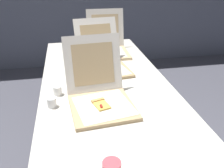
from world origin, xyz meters
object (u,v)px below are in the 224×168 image
at_px(pizza_box_middle, 103,63).
at_px(pizza_box_back, 108,47).
at_px(table, 105,88).
at_px(pizza_box_front, 100,97).
at_px(napkin_pile, 182,162).
at_px(cup_white_far, 70,62).
at_px(cup_white_mid, 72,79).
at_px(cup_white_near_left, 52,102).
at_px(cup_white_near_center, 58,91).

relative_size(pizza_box_middle, pizza_box_back, 1.20).
distance_m(table, pizza_box_back, 0.66).
height_order(pizza_box_front, napkin_pile, pizza_box_front).
xyz_separation_m(pizza_box_front, cup_white_far, (-0.16, 0.68, -0.02)).
distance_m(pizza_box_middle, cup_white_far, 0.30).
relative_size(cup_white_far, cup_white_mid, 1.00).
distance_m(table, cup_white_near_left, 0.47).
bearing_deg(table, pizza_box_back, 78.38).
bearing_deg(cup_white_mid, cup_white_near_left, -113.74).
bearing_deg(pizza_box_middle, pizza_box_front, -107.81).
distance_m(table, napkin_pile, 0.88).
bearing_deg(pizza_box_front, cup_white_far, 98.67).
bearing_deg(napkin_pile, pizza_box_middle, 98.99).
relative_size(pizza_box_middle, cup_white_near_center, 9.22).
relative_size(table, pizza_box_front, 4.18).
bearing_deg(napkin_pile, pizza_box_back, 92.64).
bearing_deg(napkin_pile, cup_white_near_left, 134.67).
height_order(cup_white_near_left, cup_white_mid, same).
bearing_deg(cup_white_far, pizza_box_front, -76.53).
distance_m(table, cup_white_far, 0.45).
distance_m(pizza_box_back, cup_white_far, 0.46).
bearing_deg(pizza_box_middle, table, -102.88).
relative_size(table, pizza_box_back, 4.64).
distance_m(cup_white_near_center, cup_white_near_left, 0.15).
distance_m(cup_white_far, cup_white_near_left, 0.66).
distance_m(pizza_box_front, pizza_box_back, 0.97).
xyz_separation_m(table, pizza_box_front, (-0.08, -0.31, 0.10)).
bearing_deg(cup_white_near_center, napkin_pile, -53.41).
height_order(cup_white_far, cup_white_near_left, same).
height_order(pizza_box_front, cup_white_mid, pizza_box_front).
bearing_deg(napkin_pile, cup_white_far, 109.83).
height_order(pizza_box_back, cup_white_mid, pizza_box_back).
bearing_deg(cup_white_mid, pizza_box_middle, 39.84).
height_order(cup_white_mid, napkin_pile, cup_white_mid).
bearing_deg(cup_white_mid, table, -5.97).
height_order(cup_white_far, cup_white_near_center, same).
xyz_separation_m(table, pizza_box_back, (0.13, 0.64, 0.10)).
bearing_deg(table, cup_white_far, 123.13).
bearing_deg(cup_white_far, cup_white_mid, -89.45).
bearing_deg(table, cup_white_mid, 174.03).
relative_size(cup_white_near_center, cup_white_mid, 1.00).
distance_m(pizza_box_back, cup_white_near_center, 0.90).
bearing_deg(pizza_box_middle, pizza_box_back, 68.09).
relative_size(table, cup_white_near_center, 35.59).
height_order(table, cup_white_near_center, cup_white_near_center).
bearing_deg(pizza_box_middle, cup_white_far, 148.10).
relative_size(pizza_box_middle, cup_white_mid, 9.22).
relative_size(pizza_box_middle, cup_white_far, 9.22).
distance_m(pizza_box_back, napkin_pile, 1.50).
distance_m(pizza_box_front, cup_white_mid, 0.37).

